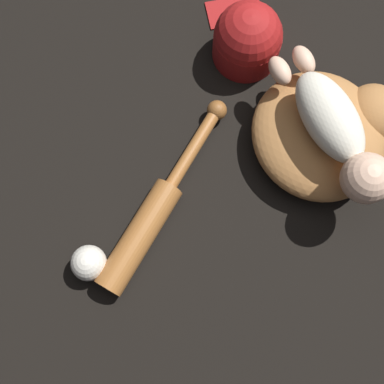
% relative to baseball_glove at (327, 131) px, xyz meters
% --- Properties ---
extents(ground_plane, '(6.00, 6.00, 0.00)m').
position_rel_baseball_glove_xyz_m(ground_plane, '(-0.02, -0.02, -0.05)').
color(ground_plane, black).
extents(baseball_glove, '(0.38, 0.39, 0.10)m').
position_rel_baseball_glove_xyz_m(baseball_glove, '(0.00, 0.00, 0.00)').
color(baseball_glove, '#A8703D').
rests_on(baseball_glove, ground).
extents(baby_figure, '(0.34, 0.24, 0.10)m').
position_rel_baseball_glove_xyz_m(baby_figure, '(0.04, -0.00, 0.09)').
color(baby_figure, silver).
rests_on(baby_figure, baseball_glove).
extents(baseball_bat, '(0.42, 0.25, 0.06)m').
position_rel_baseball_glove_xyz_m(baseball_bat, '(0.19, -0.35, -0.02)').
color(baseball_bat, '#9E602D').
rests_on(baseball_bat, ground).
extents(baseball, '(0.07, 0.07, 0.07)m').
position_rel_baseball_glove_xyz_m(baseball, '(0.29, -0.47, -0.01)').
color(baseball, silver).
rests_on(baseball, ground).
extents(baseball_cap, '(0.23, 0.17, 0.15)m').
position_rel_baseball_glove_xyz_m(baseball_cap, '(-0.20, -0.17, 0.01)').
color(baseball_cap, maroon).
rests_on(baseball_cap, ground).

